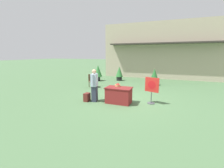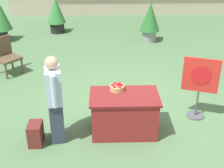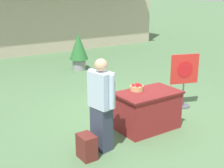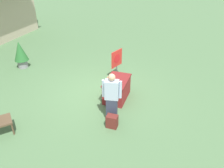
# 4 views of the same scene
# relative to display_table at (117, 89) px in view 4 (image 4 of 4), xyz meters

# --- Properties ---
(ground_plane) EXTENTS (120.00, 120.00, 0.00)m
(ground_plane) POSITION_rel_display_table_xyz_m (0.18, 0.75, -0.39)
(ground_plane) COLOR #4C7047
(display_table) EXTENTS (1.26, 0.78, 0.78)m
(display_table) POSITION_rel_display_table_xyz_m (0.00, 0.00, 0.00)
(display_table) COLOR maroon
(display_table) RESTS_ON ground_plane
(apple_basket) EXTENTS (0.27, 0.27, 0.16)m
(apple_basket) POSITION_rel_display_table_xyz_m (-0.13, 0.20, 0.45)
(apple_basket) COLOR tan
(apple_basket) RESTS_ON display_table
(person_visitor) EXTENTS (0.33, 0.60, 1.63)m
(person_visitor) POSITION_rel_display_table_xyz_m (-1.22, -0.21, 0.44)
(person_visitor) COLOR #33384C
(person_visitor) RESTS_ON ground_plane
(backpack) EXTENTS (0.24, 0.34, 0.42)m
(backpack) POSITION_rel_display_table_xyz_m (-1.60, -0.34, -0.18)
(backpack) COLOR maroon
(backpack) RESTS_ON ground_plane
(poster_board) EXTENTS (0.67, 0.36, 1.28)m
(poster_board) POSITION_rel_display_table_xyz_m (1.51, 0.48, 0.34)
(poster_board) COLOR #4C4C51
(poster_board) RESTS_ON ground_plane
(potted_plant_far_right) EXTENTS (0.64, 0.64, 1.28)m
(potted_plant_far_right) POSITION_rel_display_table_xyz_m (1.16, 5.08, 0.33)
(potted_plant_far_right) COLOR gray
(potted_plant_far_right) RESTS_ON ground_plane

